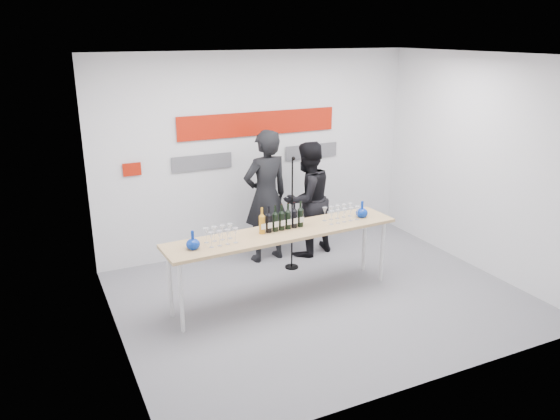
{
  "coord_description": "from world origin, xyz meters",
  "views": [
    {
      "loc": [
        -3.18,
        -5.47,
        3.25
      ],
      "look_at": [
        -0.44,
        0.31,
        1.15
      ],
      "focal_mm": 35.0,
      "sensor_mm": 36.0,
      "label": 1
    }
  ],
  "objects_px": {
    "tasting_table": "(283,236)",
    "presenter_right": "(307,199)",
    "mic_stand": "(292,235)",
    "presenter_left": "(266,196)"
  },
  "relations": [
    {
      "from": "mic_stand",
      "to": "presenter_right",
      "type": "bearing_deg",
      "value": 23.65
    },
    {
      "from": "tasting_table",
      "to": "presenter_right",
      "type": "bearing_deg",
      "value": 47.85
    },
    {
      "from": "presenter_left",
      "to": "mic_stand",
      "type": "xyz_separation_m",
      "value": [
        0.2,
        -0.46,
        -0.47
      ]
    },
    {
      "from": "presenter_right",
      "to": "tasting_table",
      "type": "bearing_deg",
      "value": 35.84
    },
    {
      "from": "tasting_table",
      "to": "presenter_right",
      "type": "distance_m",
      "value": 1.51
    },
    {
      "from": "presenter_right",
      "to": "mic_stand",
      "type": "relative_size",
      "value": 1.05
    },
    {
      "from": "tasting_table",
      "to": "presenter_left",
      "type": "xyz_separation_m",
      "value": [
        0.31,
        1.23,
        0.14
      ]
    },
    {
      "from": "tasting_table",
      "to": "presenter_right",
      "type": "relative_size",
      "value": 1.76
    },
    {
      "from": "tasting_table",
      "to": "presenter_right",
      "type": "xyz_separation_m",
      "value": [
        0.96,
        1.17,
        0.03
      ]
    },
    {
      "from": "presenter_left",
      "to": "mic_stand",
      "type": "bearing_deg",
      "value": 106.67
    }
  ]
}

